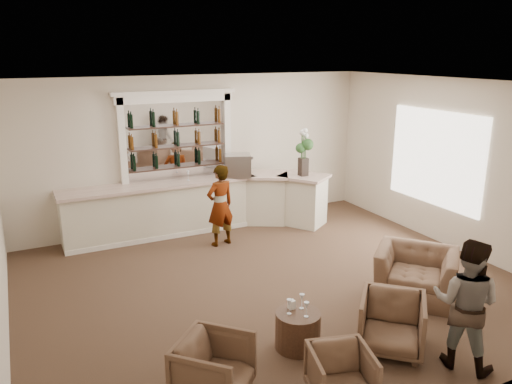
% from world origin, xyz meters
% --- Properties ---
extents(ground, '(8.00, 8.00, 0.00)m').
position_xyz_m(ground, '(0.00, 0.00, 0.00)').
color(ground, '#4F3527').
rests_on(ground, ground).
extents(room_shell, '(8.04, 7.02, 3.32)m').
position_xyz_m(room_shell, '(0.16, 0.71, 2.34)').
color(room_shell, beige).
rests_on(room_shell, ground).
extents(bar_counter, '(5.72, 1.80, 1.14)m').
position_xyz_m(bar_counter, '(-0.16, 3.00, 0.57)').
color(bar_counter, beige).
rests_on(bar_counter, ground).
extents(back_bar_alcove, '(2.64, 0.25, 3.00)m').
position_xyz_m(back_bar_alcove, '(-0.50, 3.41, 2.03)').
color(back_bar_alcove, white).
rests_on(back_bar_alcove, ground).
extents(cocktail_table, '(0.60, 0.60, 0.50)m').
position_xyz_m(cocktail_table, '(-0.57, -1.77, 0.25)').
color(cocktail_table, '#4D3121').
rests_on(cocktail_table, ground).
extents(sommelier, '(0.67, 0.51, 1.65)m').
position_xyz_m(sommelier, '(-0.09, 2.05, 0.83)').
color(sommelier, gray).
rests_on(sommelier, ground).
extents(guest, '(0.95, 1.02, 1.66)m').
position_xyz_m(guest, '(1.06, -2.98, 0.83)').
color(guest, gray).
rests_on(guest, ground).
extents(armchair_left, '(1.10, 1.10, 0.72)m').
position_xyz_m(armchair_left, '(-1.92, -2.20, 0.36)').
color(armchair_left, brown).
rests_on(armchair_left, ground).
extents(armchair_center, '(0.83, 0.84, 0.63)m').
position_xyz_m(armchair_center, '(-0.68, -2.88, 0.31)').
color(armchair_center, brown).
rests_on(armchair_center, ground).
extents(armchair_right, '(1.16, 1.16, 0.75)m').
position_xyz_m(armchair_right, '(0.50, -2.35, 0.38)').
color(armchair_right, brown).
rests_on(armchair_right, ground).
extents(armchair_far, '(1.59, 1.60, 0.78)m').
position_xyz_m(armchair_far, '(1.83, -1.37, 0.39)').
color(armchair_far, brown).
rests_on(armchair_far, ground).
extents(espresso_machine, '(0.68, 0.62, 0.49)m').
position_xyz_m(espresso_machine, '(0.68, 2.92, 1.38)').
color(espresso_machine, '#AAAAAE').
rests_on(espresso_machine, bar_counter).
extents(flower_vase, '(0.28, 0.28, 1.04)m').
position_xyz_m(flower_vase, '(2.01, 2.36, 1.73)').
color(flower_vase, black).
rests_on(flower_vase, bar_counter).
extents(wine_glass_bar_left, '(0.07, 0.07, 0.21)m').
position_xyz_m(wine_glass_bar_left, '(0.33, 2.92, 1.25)').
color(wine_glass_bar_left, white).
rests_on(wine_glass_bar_left, bar_counter).
extents(wine_glass_bar_right, '(0.07, 0.07, 0.21)m').
position_xyz_m(wine_glass_bar_right, '(-0.39, 3.08, 1.25)').
color(wine_glass_bar_right, white).
rests_on(wine_glass_bar_right, bar_counter).
extents(wine_glass_tbl_a, '(0.07, 0.07, 0.21)m').
position_xyz_m(wine_glass_tbl_a, '(-0.69, -1.74, 0.60)').
color(wine_glass_tbl_a, white).
rests_on(wine_glass_tbl_a, cocktail_table).
extents(wine_glass_tbl_b, '(0.07, 0.07, 0.21)m').
position_xyz_m(wine_glass_tbl_b, '(-0.47, -1.69, 0.60)').
color(wine_glass_tbl_b, white).
rests_on(wine_glass_tbl_b, cocktail_table).
extents(wine_glass_tbl_c, '(0.07, 0.07, 0.21)m').
position_xyz_m(wine_glass_tbl_c, '(-0.53, -1.90, 0.60)').
color(wine_glass_tbl_c, white).
rests_on(wine_glass_tbl_c, cocktail_table).
extents(napkin_holder, '(0.08, 0.08, 0.12)m').
position_xyz_m(napkin_holder, '(-0.59, -1.63, 0.56)').
color(napkin_holder, white).
rests_on(napkin_holder, cocktail_table).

